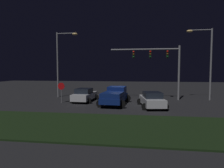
{
  "coord_description": "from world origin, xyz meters",
  "views": [
    {
      "loc": [
        1.98,
        -22.14,
        3.64
      ],
      "look_at": [
        -1.12,
        0.09,
        2.04
      ],
      "focal_mm": 32.35,
      "sensor_mm": 36.0,
      "label": 1
    }
  ],
  "objects_px": {
    "car_sedan_far": "(152,100)",
    "pickup_truck": "(115,95)",
    "stop_sign": "(61,89)",
    "traffic_signal_gantry": "(158,59)",
    "street_lamp_right": "(206,55)",
    "car_sedan": "(84,95)",
    "street_lamp_left": "(62,57)"
  },
  "relations": [
    {
      "from": "street_lamp_left",
      "to": "pickup_truck",
      "type": "bearing_deg",
      "value": -30.98
    },
    {
      "from": "street_lamp_right",
      "to": "car_sedan",
      "type": "bearing_deg",
      "value": -168.3
    },
    {
      "from": "car_sedan_far",
      "to": "street_lamp_left",
      "type": "xyz_separation_m",
      "value": [
        -11.42,
        5.8,
        4.61
      ]
    },
    {
      "from": "pickup_truck",
      "to": "stop_sign",
      "type": "bearing_deg",
      "value": 93.87
    },
    {
      "from": "pickup_truck",
      "to": "stop_sign",
      "type": "relative_size",
      "value": 2.48
    },
    {
      "from": "pickup_truck",
      "to": "traffic_signal_gantry",
      "type": "bearing_deg",
      "value": -45.24
    },
    {
      "from": "traffic_signal_gantry",
      "to": "pickup_truck",
      "type": "bearing_deg",
      "value": -139.56
    },
    {
      "from": "car_sedan_far",
      "to": "pickup_truck",
      "type": "bearing_deg",
      "value": 63.57
    },
    {
      "from": "traffic_signal_gantry",
      "to": "car_sedan",
      "type": "bearing_deg",
      "value": -163.32
    },
    {
      "from": "car_sedan_far",
      "to": "car_sedan",
      "type": "bearing_deg",
      "value": 61.58
    },
    {
      "from": "traffic_signal_gantry",
      "to": "stop_sign",
      "type": "distance_m",
      "value": 11.87
    },
    {
      "from": "stop_sign",
      "to": "traffic_signal_gantry",
      "type": "bearing_deg",
      "value": 20.45
    },
    {
      "from": "pickup_truck",
      "to": "car_sedan",
      "type": "xyz_separation_m",
      "value": [
        -3.75,
        1.49,
        -0.26
      ]
    },
    {
      "from": "street_lamp_left",
      "to": "street_lamp_right",
      "type": "relative_size",
      "value": 1.01
    },
    {
      "from": "car_sedan",
      "to": "street_lamp_right",
      "type": "relative_size",
      "value": 0.53
    },
    {
      "from": "pickup_truck",
      "to": "car_sedan",
      "type": "height_order",
      "value": "pickup_truck"
    },
    {
      "from": "street_lamp_left",
      "to": "street_lamp_right",
      "type": "xyz_separation_m",
      "value": [
        17.94,
        -0.22,
        -0.02
      ]
    },
    {
      "from": "car_sedan",
      "to": "stop_sign",
      "type": "height_order",
      "value": "stop_sign"
    },
    {
      "from": "pickup_truck",
      "to": "car_sedan",
      "type": "bearing_deg",
      "value": 72.68
    },
    {
      "from": "car_sedan_far",
      "to": "stop_sign",
      "type": "bearing_deg",
      "value": 73.99
    },
    {
      "from": "street_lamp_right",
      "to": "stop_sign",
      "type": "height_order",
      "value": "street_lamp_right"
    },
    {
      "from": "street_lamp_left",
      "to": "street_lamp_right",
      "type": "height_order",
      "value": "street_lamp_left"
    },
    {
      "from": "traffic_signal_gantry",
      "to": "car_sedan_far",
      "type": "bearing_deg",
      "value": -100.75
    },
    {
      "from": "car_sedan",
      "to": "street_lamp_right",
      "type": "distance_m",
      "value": 15.02
    },
    {
      "from": "car_sedan",
      "to": "traffic_signal_gantry",
      "type": "bearing_deg",
      "value": -70.2
    },
    {
      "from": "traffic_signal_gantry",
      "to": "street_lamp_right",
      "type": "xyz_separation_m",
      "value": [
        5.54,
        0.36,
        0.43
      ]
    },
    {
      "from": "car_sedan",
      "to": "traffic_signal_gantry",
      "type": "distance_m",
      "value": 9.77
    },
    {
      "from": "stop_sign",
      "to": "pickup_truck",
      "type": "bearing_deg",
      "value": -0.45
    },
    {
      "from": "car_sedan",
      "to": "street_lamp_left",
      "type": "xyz_separation_m",
      "value": [
        -3.93,
        3.12,
        4.61
      ]
    },
    {
      "from": "street_lamp_left",
      "to": "stop_sign",
      "type": "distance_m",
      "value": 6.18
    },
    {
      "from": "car_sedan",
      "to": "stop_sign",
      "type": "bearing_deg",
      "value": 126.36
    },
    {
      "from": "street_lamp_left",
      "to": "stop_sign",
      "type": "relative_size",
      "value": 3.81
    }
  ]
}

